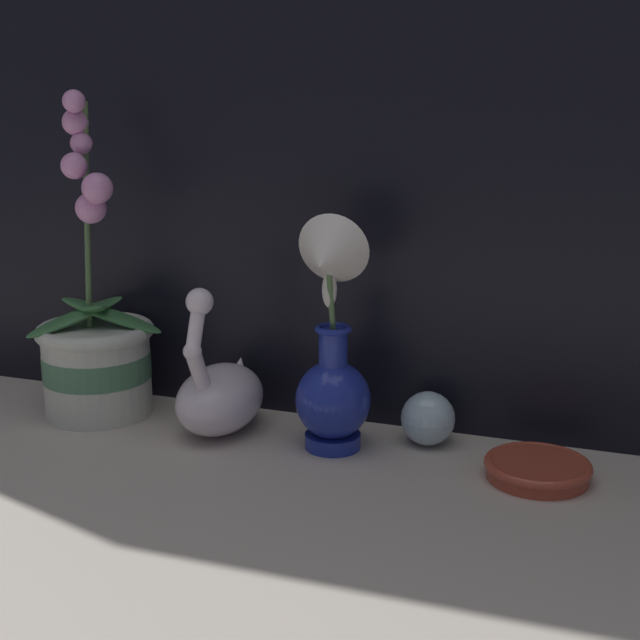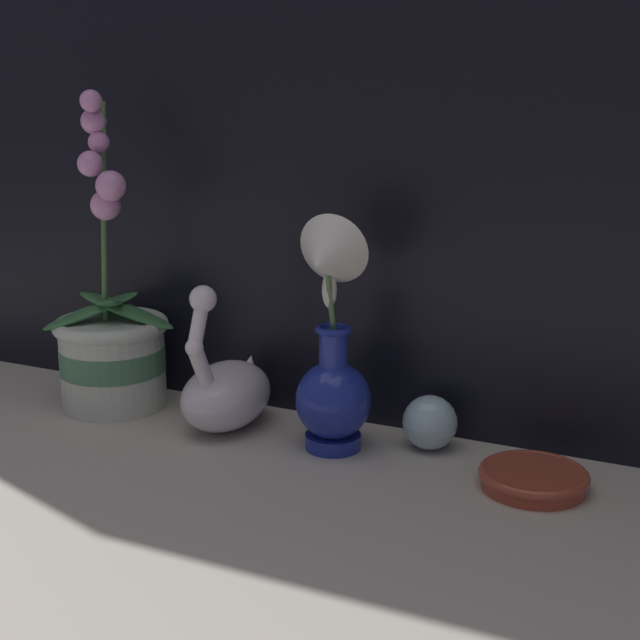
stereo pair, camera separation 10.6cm
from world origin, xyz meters
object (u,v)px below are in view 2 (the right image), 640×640
at_px(glass_sphere, 430,422).
at_px(amber_dish, 534,477).
at_px(swan_figurine, 227,390).
at_px(orchid_potted_plant, 112,344).
at_px(blue_vase, 331,360).

relative_size(glass_sphere, amber_dish, 0.56).
xyz_separation_m(glass_sphere, amber_dish, (0.14, -0.06, -0.02)).
height_order(swan_figurine, amber_dish, swan_figurine).
relative_size(swan_figurine, amber_dish, 1.64).
distance_m(orchid_potted_plant, swan_figurine, 0.19).
relative_size(swan_figurine, glass_sphere, 2.95).
height_order(blue_vase, amber_dish, blue_vase).
xyz_separation_m(orchid_potted_plant, swan_figurine, (0.19, -0.00, -0.04)).
relative_size(orchid_potted_plant, amber_dish, 3.52).
distance_m(blue_vase, glass_sphere, 0.15).
bearing_deg(swan_figurine, orchid_potted_plant, 179.05).
bearing_deg(blue_vase, glass_sphere, 27.58).
xyz_separation_m(blue_vase, glass_sphere, (0.11, 0.06, -0.08)).
bearing_deg(swan_figurine, glass_sphere, 9.46).
bearing_deg(glass_sphere, blue_vase, -152.42).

